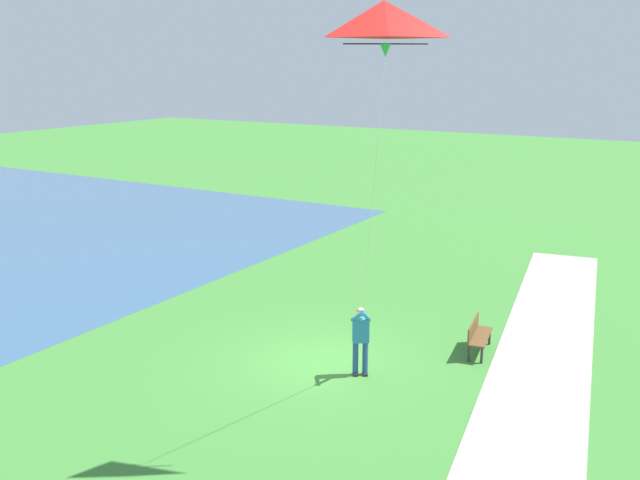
% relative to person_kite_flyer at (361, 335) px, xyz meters
% --- Properties ---
extents(ground_plane, '(120.00, 120.00, 0.00)m').
position_rel_person_kite_flyer_xyz_m(ground_plane, '(1.21, -0.17, -1.05)').
color(ground_plane, '#3D7F33').
extents(walkway_path, '(7.63, 31.96, 0.02)m').
position_rel_person_kite_flyer_xyz_m(walkway_path, '(-4.46, 1.83, -1.04)').
color(walkway_path, '#ADA393').
rests_on(walkway_path, ground).
extents(person_kite_flyer, '(0.54, 0.62, 1.83)m').
position_rel_person_kite_flyer_xyz_m(person_kite_flyer, '(0.00, 0.00, 0.00)').
color(person_kite_flyer, '#232328').
rests_on(person_kite_flyer, ground).
extents(flying_kite, '(2.32, 2.98, 6.70)m').
position_rel_person_kite_flyer_xyz_m(flying_kite, '(-1.70, 2.59, 6.95)').
color(flying_kite, red).
extents(park_bench_near_walkway, '(0.68, 1.55, 0.88)m').
position_rel_person_kite_flyer_xyz_m(park_bench_near_walkway, '(-1.99, -2.83, -0.54)').
color(park_bench_near_walkway, brown).
rests_on(park_bench_near_walkway, ground).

